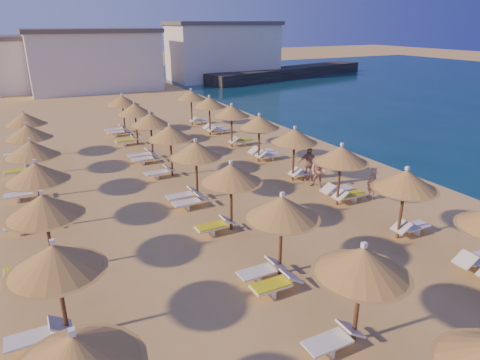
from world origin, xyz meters
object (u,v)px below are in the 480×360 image
beachgoer_a (372,184)px  beachgoer_c (308,164)px  parasol_row_east (316,145)px  jetty (290,72)px  beachgoer_b (318,171)px  parasol_row_west (212,162)px

beachgoer_a → beachgoer_c: bearing=-161.4°
beachgoer_c → beachgoer_a: (1.14, -3.59, -0.13)m
parasol_row_east → jetty: bearing=57.7°
jetty → beachgoer_c: size_ratio=16.38×
beachgoer_b → beachgoer_c: bearing=137.7°
beachgoer_b → beachgoer_c: 1.16m
jetty → parasol_row_west: parasol_row_west is taller
parasol_row_west → beachgoer_a: bearing=-15.4°
jetty → beachgoer_c: 45.24m
jetty → parasol_row_east: 46.98m
parasol_row_east → parasol_row_west: 5.56m
jetty → parasol_row_east: size_ratio=0.83×
parasol_row_west → beachgoer_c: parasol_row_west is taller
parasol_row_east → parasol_row_west: bearing=180.0°
jetty → beachgoer_c: (-24.29, -38.17, 0.17)m
parasol_row_west → beachgoer_c: size_ratio=19.68×
beachgoer_b → beachgoer_a: bearing=-2.2°
beachgoer_b → parasol_row_east: bearing=-85.0°
parasol_row_east → parasol_row_west: (-5.56, 0.00, 0.00)m
parasol_row_east → beachgoer_b: (0.54, 0.39, -1.56)m
jetty → parasol_row_east: (-25.06, -39.70, 1.68)m
beachgoer_b → beachgoer_c: beachgoer_c is taller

